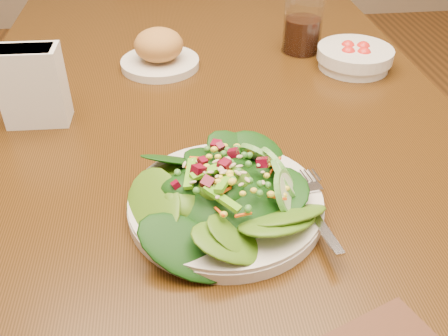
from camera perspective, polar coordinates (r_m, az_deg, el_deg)
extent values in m
cube|color=#45270E|center=(0.93, -1.76, 6.13)|extent=(0.90, 1.40, 0.04)
cylinder|color=black|center=(1.71, -16.73, 5.02)|extent=(0.07, 0.07, 0.71)
cylinder|color=black|center=(1.73, 9.54, 6.69)|extent=(0.07, 0.07, 0.71)
cube|color=black|center=(2.15, -6.35, 14.40)|extent=(0.42, 0.42, 0.04)
cylinder|color=black|center=(2.40, -2.31, 11.57)|extent=(0.04, 0.04, 0.38)
cylinder|color=black|center=(2.39, -10.47, 10.78)|extent=(0.04, 0.04, 0.38)
cylinder|color=black|center=(2.11, -0.95, 7.78)|extent=(0.04, 0.04, 0.38)
cylinder|color=black|center=(2.09, -10.18, 6.87)|extent=(0.04, 0.04, 0.38)
cylinder|color=silver|center=(0.68, 0.19, -4.27)|extent=(0.26, 0.26, 0.02)
ellipsoid|color=black|center=(0.66, 0.20, -2.41)|extent=(0.18, 0.18, 0.04)
cube|color=silver|center=(0.67, 10.14, -4.34)|extent=(0.05, 0.18, 0.01)
cylinder|color=silver|center=(1.08, -7.31, 11.78)|extent=(0.16, 0.16, 0.02)
ellipsoid|color=#B96B2E|center=(1.06, -7.48, 13.81)|extent=(0.10, 0.10, 0.07)
cylinder|color=silver|center=(1.09, 14.67, 12.10)|extent=(0.16, 0.16, 0.04)
sphere|color=red|center=(1.10, 15.57, 12.96)|extent=(0.03, 0.03, 0.03)
sphere|color=red|center=(1.10, 13.92, 13.16)|extent=(0.03, 0.03, 0.03)
sphere|color=red|center=(1.07, 13.97, 12.51)|extent=(0.03, 0.03, 0.03)
sphere|color=red|center=(1.07, 15.66, 12.31)|extent=(0.03, 0.03, 0.03)
cylinder|color=silver|center=(1.13, 9.06, 16.53)|extent=(0.08, 0.08, 0.15)
cylinder|color=black|center=(1.14, 8.88, 14.79)|extent=(0.08, 0.08, 0.07)
cube|color=white|center=(0.90, -21.02, 8.71)|extent=(0.11, 0.06, 0.14)
cube|color=white|center=(0.90, -21.17, 9.30)|extent=(0.09, 0.05, 0.11)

